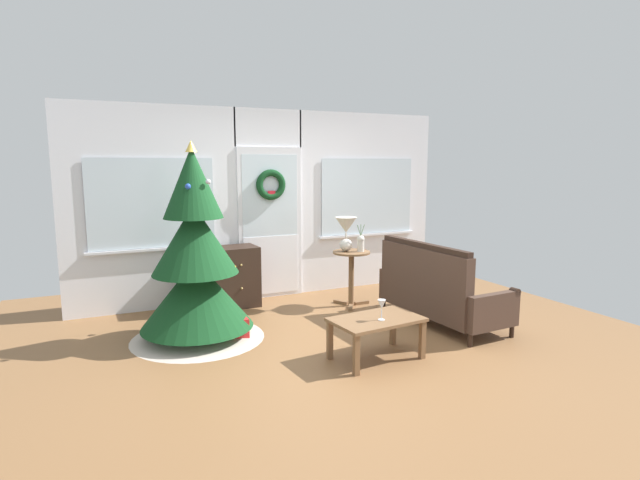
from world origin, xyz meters
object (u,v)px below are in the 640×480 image
object	(u,v)px
wine_glass	(382,305)
dresser_cabinet	(222,278)
gift_box	(237,328)
settee_sofa	(436,292)
side_table	(351,267)
coffee_table	(376,324)
table_lamp	(346,229)
flower_vase	(361,243)
christmas_tree	(196,268)

from	to	relation	value
wine_glass	dresser_cabinet	bearing A→B (deg)	110.64
gift_box	dresser_cabinet	bearing A→B (deg)	82.21
dresser_cabinet	settee_sofa	size ratio (longest dim) A/B	0.55
side_table	settee_sofa	bearing A→B (deg)	-63.62
coffee_table	wine_glass	distance (m)	0.21
settee_sofa	table_lamp	distance (m)	1.40
settee_sofa	flower_vase	size ratio (longest dim) A/B	4.72
table_lamp	coffee_table	world-z (taller)	table_lamp
christmas_tree	wine_glass	bearing A→B (deg)	-43.61
christmas_tree	settee_sofa	bearing A→B (deg)	-14.49
table_lamp	flower_vase	bearing A→B (deg)	-32.01
settee_sofa	table_lamp	bearing A→B (deg)	118.03
christmas_tree	coffee_table	xyz separation A→B (m)	(1.41, -1.29, -0.42)
dresser_cabinet	coffee_table	size ratio (longest dim) A/B	1.03
settee_sofa	wine_glass	xyz separation A→B (m)	(-1.16, -0.69, 0.16)
christmas_tree	settee_sofa	xyz separation A→B (m)	(2.59, -0.67, -0.39)
flower_vase	coffee_table	bearing A→B (deg)	-114.73
christmas_tree	gift_box	size ratio (longest dim) A/B	9.22
wine_glass	gift_box	xyz separation A→B (m)	(-1.06, 1.17, -0.43)
christmas_tree	dresser_cabinet	distance (m)	1.20
side_table	flower_vase	bearing A→B (deg)	-30.96
christmas_tree	table_lamp	xyz separation A→B (m)	(2.00, 0.43, 0.24)
wine_glass	gift_box	bearing A→B (deg)	132.13
settee_sofa	wine_glass	distance (m)	1.36
settee_sofa	flower_vase	xyz separation A→B (m)	(-0.43, 1.00, 0.46)
dresser_cabinet	gift_box	distance (m)	1.24
christmas_tree	settee_sofa	size ratio (longest dim) A/B	1.25
christmas_tree	coffee_table	bearing A→B (deg)	-42.28
table_lamp	gift_box	bearing A→B (deg)	-159.21
dresser_cabinet	christmas_tree	bearing A→B (deg)	-117.65
table_lamp	settee_sofa	bearing A→B (deg)	-61.97
christmas_tree	gift_box	distance (m)	0.77
table_lamp	coffee_table	bearing A→B (deg)	-108.81
flower_vase	coffee_table	distance (m)	1.85
coffee_table	gift_box	bearing A→B (deg)	133.64
christmas_tree	side_table	distance (m)	2.11
side_table	coffee_table	distance (m)	1.81
settee_sofa	flower_vase	bearing A→B (deg)	113.07
coffee_table	dresser_cabinet	bearing A→B (deg)	111.00
dresser_cabinet	side_table	size ratio (longest dim) A/B	1.28
side_table	christmas_tree	bearing A→B (deg)	-169.22
settee_sofa	gift_box	xyz separation A→B (m)	(-2.22, 0.48, -0.26)
table_lamp	gift_box	world-z (taller)	table_lamp
coffee_table	wine_glass	bearing A→B (deg)	-82.20
table_lamp	coffee_table	xyz separation A→B (m)	(-0.59, -1.72, -0.66)
table_lamp	wine_glass	xyz separation A→B (m)	(-0.58, -1.79, -0.46)
gift_box	side_table	bearing A→B (deg)	18.91
side_table	table_lamp	size ratio (longest dim) A/B	1.63
christmas_tree	dresser_cabinet	world-z (taller)	christmas_tree
flower_vase	wine_glass	world-z (taller)	flower_vase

